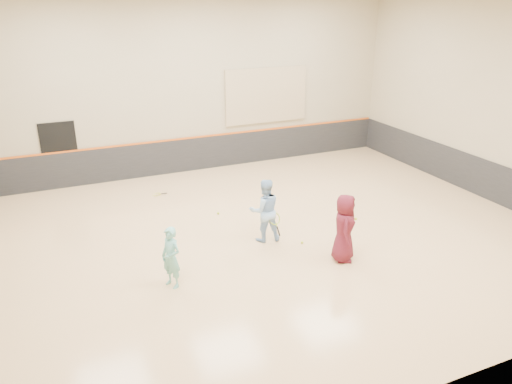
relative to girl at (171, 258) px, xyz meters
name	(u,v)px	position (x,y,z in m)	size (l,w,h in m)	color
room	(264,209)	(2.79, 1.31, 0.12)	(15.04, 12.04, 6.22)	tan
wainscot_back	(195,154)	(2.79, 7.28, -0.09)	(14.90, 0.04, 1.20)	#232326
wainscot_right	(480,177)	(10.26, 1.31, -0.09)	(0.04, 11.90, 1.20)	#232326
accent_stripe	(194,137)	(2.79, 7.27, 0.53)	(14.90, 0.03, 0.06)	#D85914
acoustic_panel	(266,95)	(5.59, 7.26, 1.81)	(3.20, 0.08, 2.00)	tan
doorway	(60,156)	(-1.71, 7.29, 0.41)	(1.10, 0.05, 2.20)	black
girl	(171,258)	(0.00, 0.00, 0.00)	(0.51, 0.33, 1.39)	#70C2B9
instructor	(265,210)	(2.75, 1.19, 0.14)	(0.81, 0.63, 1.67)	#97BFE9
young_man	(344,228)	(4.03, -0.49, 0.14)	(0.81, 0.53, 1.66)	#561421
held_racket	(274,218)	(2.94, 1.01, -0.05)	(0.41, 0.41, 0.68)	#A4D02D
spare_racket	(156,193)	(0.90, 5.43, -0.63)	(0.59, 0.59, 0.13)	gold
ball_under_racket	(302,242)	(3.54, 0.61, -0.66)	(0.07, 0.07, 0.07)	#CFE134
ball_in_hand	(356,219)	(4.22, -0.66, 0.41)	(0.07, 0.07, 0.07)	#C6D030
ball_beside_spare	(218,213)	(2.20, 3.21, -0.66)	(0.07, 0.07, 0.07)	#C7E334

